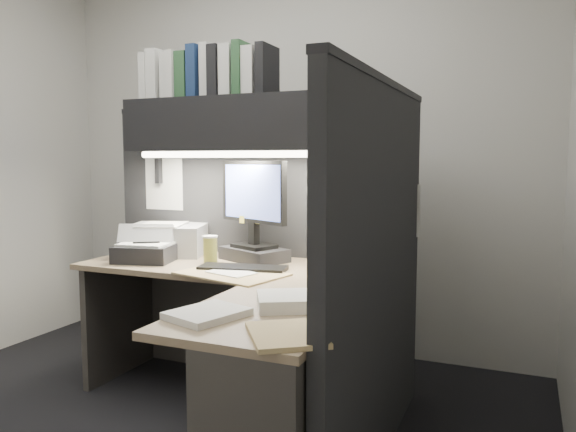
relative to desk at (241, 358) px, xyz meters
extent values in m
cube|color=beige|center=(-0.43, 1.50, 0.91)|extent=(3.50, 0.04, 2.70)
cube|color=black|center=(-0.40, 0.93, 0.36)|extent=(1.90, 0.06, 1.60)
cube|color=black|center=(0.55, 0.18, 0.36)|extent=(0.06, 1.50, 1.60)
cube|color=#90795B|center=(-0.33, 0.56, 0.27)|extent=(1.70, 0.68, 0.03)
cube|color=#90795B|center=(0.22, -0.20, 0.27)|extent=(0.60, 0.85, 0.03)
cube|color=#33302D|center=(-0.33, 0.86, -0.09)|extent=(1.61, 0.02, 0.70)
cube|color=#33302D|center=(-1.13, 0.56, -0.09)|extent=(0.04, 0.61, 0.70)
cube|color=black|center=(-0.30, 0.75, 1.06)|extent=(1.55, 0.34, 0.30)
cylinder|color=white|center=(-0.30, 0.61, 0.89)|extent=(1.32, 0.04, 0.04)
cube|color=black|center=(-0.29, 0.72, 0.32)|extent=(0.44, 0.36, 0.07)
cube|color=black|center=(-0.29, 0.72, 0.44)|extent=(0.06, 0.06, 0.13)
cube|color=black|center=(-0.29, 0.71, 0.68)|extent=(0.49, 0.25, 0.34)
cube|color=#667BDF|center=(-0.29, 0.69, 0.68)|extent=(0.44, 0.20, 0.30)
cube|color=black|center=(-0.22, 0.44, 0.30)|extent=(0.47, 0.23, 0.02)
cube|color=#1B3C97|center=(0.25, 0.54, 0.29)|extent=(0.29, 0.28, 0.00)
ellipsoid|color=black|center=(0.25, 0.55, 0.31)|extent=(0.08, 0.11, 0.04)
cube|color=#C1B794|center=(0.25, 0.66, 0.34)|extent=(0.31, 0.32, 0.10)
cylinder|color=#CBC351|center=(-0.48, 0.55, 0.36)|extent=(0.10, 0.10, 0.14)
cube|color=#9C9FA2|center=(-0.88, 0.72, 0.38)|extent=(0.55, 0.51, 0.18)
cube|color=black|center=(-0.84, 0.46, 0.33)|extent=(0.37, 0.33, 0.09)
cube|color=tan|center=(-0.22, 0.32, 0.29)|extent=(0.58, 0.45, 0.01)
cube|color=white|center=(0.29, -0.13, 0.31)|extent=(0.34, 0.32, 0.05)
cube|color=white|center=(0.06, -0.38, 0.30)|extent=(0.28, 0.32, 0.03)
cube|color=tan|center=(0.42, -0.48, 0.30)|extent=(0.36, 0.37, 0.02)
cube|color=silver|center=(-0.98, 0.74, 1.34)|extent=(0.05, 0.22, 0.27)
cube|color=silver|center=(-0.92, 0.74, 1.35)|extent=(0.07, 0.22, 0.29)
cube|color=silver|center=(-0.84, 0.75, 1.34)|extent=(0.04, 0.22, 0.27)
cube|color=silver|center=(-0.78, 0.74, 1.34)|extent=(0.05, 0.22, 0.27)
cube|color=#24492A|center=(-0.73, 0.76, 1.34)|extent=(0.07, 0.22, 0.27)
cube|color=#16294E|center=(-0.65, 0.75, 1.36)|extent=(0.07, 0.22, 0.30)
cube|color=silver|center=(-0.57, 0.77, 1.36)|extent=(0.06, 0.22, 0.30)
cube|color=black|center=(-0.51, 0.74, 1.35)|extent=(0.06, 0.22, 0.28)
cube|color=silver|center=(-0.44, 0.75, 1.35)|extent=(0.07, 0.22, 0.28)
cube|color=#24492A|center=(-0.36, 0.74, 1.35)|extent=(0.05, 0.22, 0.29)
cube|color=silver|center=(-0.30, 0.75, 1.34)|extent=(0.07, 0.22, 0.26)
cube|color=black|center=(-0.21, 0.74, 1.34)|extent=(0.05, 0.22, 0.27)
cube|color=white|center=(0.27, 0.90, 0.61)|extent=(0.21, 0.00, 0.28)
cube|color=white|center=(0.49, 0.90, 0.59)|extent=(0.21, 0.00, 0.28)
cube|color=white|center=(-1.03, 0.90, 0.71)|extent=(0.28, 0.00, 0.34)
cube|color=black|center=(0.52, 0.05, 0.58)|extent=(0.00, 0.18, 0.22)
cube|color=white|center=(0.52, -0.30, 0.51)|extent=(0.00, 0.21, 0.28)
camera|label=1|loc=(1.12, -2.10, 0.86)|focal=35.00mm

